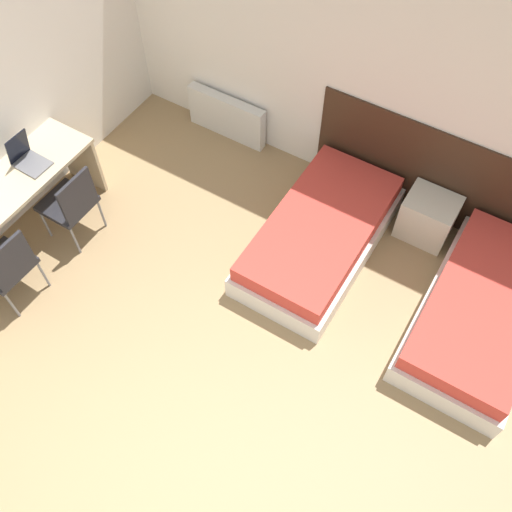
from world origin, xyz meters
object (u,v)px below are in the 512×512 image
object	(u,v)px
bed_near_window	(320,235)
chair_near_notebook	(6,265)
nightstand	(428,217)
bed_near_door	(481,312)
laptop	(27,158)
chair_near_laptop	(71,202)

from	to	relation	value
bed_near_window	chair_near_notebook	bearing A→B (deg)	-137.88
nightstand	chair_near_notebook	size ratio (longest dim) A/B	0.56
bed_near_window	bed_near_door	size ratio (longest dim) A/B	1.00
bed_near_door	bed_near_window	bearing A→B (deg)	180.00
nightstand	laptop	bearing A→B (deg)	-152.03
chair_near_notebook	laptop	world-z (taller)	laptop
bed_near_window	laptop	world-z (taller)	laptop
nightstand	bed_near_window	bearing A→B (deg)	-137.85
bed_near_window	laptop	distance (m)	2.86
bed_near_window	nightstand	bearing A→B (deg)	42.15
chair_near_laptop	nightstand	bearing A→B (deg)	32.08
bed_near_door	chair_near_notebook	distance (m)	4.25
bed_near_window	chair_near_laptop	xyz separation A→B (m)	(-2.14, -1.09, 0.29)
bed_near_door	chair_near_notebook	bearing A→B (deg)	-152.83
bed_near_window	laptop	bearing A→B (deg)	-157.57
bed_near_door	chair_near_notebook	size ratio (longest dim) A/B	2.12
chair_near_notebook	laptop	distance (m)	1.03
bed_near_window	chair_near_laptop	world-z (taller)	chair_near_laptop
chair_near_laptop	laptop	world-z (taller)	laptop
chair_near_laptop	laptop	size ratio (longest dim) A/B	2.76
laptop	bed_near_door	bearing A→B (deg)	15.62
bed_near_door	nightstand	size ratio (longest dim) A/B	3.77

